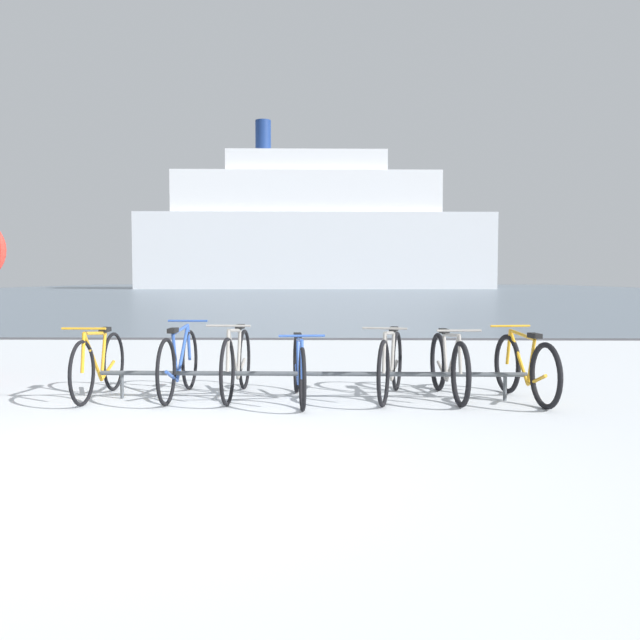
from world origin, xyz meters
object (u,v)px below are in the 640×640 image
Objects in this scene: bicycle_1 at (179,363)px; bicycle_0 at (99,365)px; bicycle_3 at (299,369)px; ferry_ship at (313,233)px; bicycle_2 at (236,363)px; bicycle_4 at (390,365)px; bicycle_6 at (525,368)px; bicycle_5 at (449,366)px.

bicycle_0 is at bearing -175.04° from bicycle_1.
bicycle_3 is 0.04× the size of ferry_ship.
bicycle_0 is at bearing 175.42° from bicycle_3.
bicycle_2 is at bearing 1.43° from bicycle_1.
bicycle_2 is 0.04× the size of ferry_ship.
bicycle_1 is 1.01× the size of bicycle_3.
bicycle_4 is 1.43m from bicycle_6.
bicycle_4 reaches higher than bicycle_3.
bicycle_1 is 0.04× the size of ferry_ship.
bicycle_1 is 0.63m from bicycle_2.
bicycle_5 is at bearing 170.60° from bicycle_6.
ferry_ship is (-3.52, 72.69, 6.08)m from bicycle_5.
ferry_ship is at bearing 92.77° from bicycle_5.
bicycle_0 is 1.02× the size of bicycle_6.
ferry_ship reaches higher than bicycle_0.
bicycle_1 is at bearing 177.40° from bicycle_6.
bicycle_4 is at bearing -0.88° from bicycle_1.
bicycle_3 is (0.70, -0.27, -0.03)m from bicycle_2.
bicycle_5 is (2.32, -0.05, -0.02)m from bicycle_2.
ferry_ship is at bearing 89.77° from bicycle_0.
bicycle_4 is at bearing -87.72° from ferry_ship.
bicycle_3 is 2.41m from bicycle_6.
bicycle_2 is 3.12m from bicycle_6.
bicycle_2 is 1.04× the size of bicycle_5.
bicycle_2 is 0.75m from bicycle_3.
ferry_ship reaches higher than bicycle_2.
ferry_ship is (-1.90, 72.90, 6.09)m from bicycle_3.
bicycle_6 is at bearing -2.60° from bicycle_1.
bicycle_4 reaches higher than bicycle_6.
bicycle_6 is (3.75, -0.17, -0.02)m from bicycle_1.
bicycle_2 is at bearing 3.47° from bicycle_0.
bicycle_1 is at bearing 179.24° from bicycle_5.
ferry_ship is (0.30, 72.72, 6.07)m from bicycle_0.
bicycle_3 is 1.01m from bicycle_4.
bicycle_4 reaches higher than bicycle_5.
ferry_ship is (-0.57, 72.65, 6.06)m from bicycle_1.
bicycle_6 is 73.20m from ferry_ship.
bicycle_0 is at bearing 178.82° from bicycle_6.
bicycle_4 is at bearing 179.69° from bicycle_5.
bicycle_3 is 73.18m from ferry_ship.
ferry_ship reaches higher than bicycle_6.
bicycle_5 is (3.82, 0.04, -0.01)m from bicycle_0.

